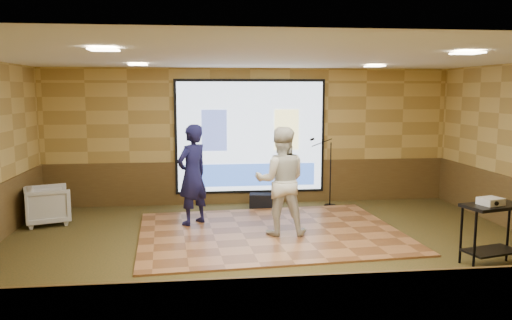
{
  "coord_description": "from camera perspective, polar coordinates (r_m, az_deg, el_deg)",
  "views": [
    {
      "loc": [
        -1.13,
        -7.47,
        2.5
      ],
      "look_at": [
        -0.14,
        1.13,
        1.3
      ],
      "focal_mm": 35.0,
      "sensor_mm": 36.0,
      "label": 1
    }
  ],
  "objects": [
    {
      "name": "dance_floor",
      "position": [
        8.93,
        1.65,
        -8.26
      ],
      "size": [
        4.78,
        3.77,
        0.03
      ],
      "primitive_type": "cube",
      "rotation": [
        0.0,
        0.0,
        0.07
      ],
      "color": "#A1663B",
      "rests_on": "ground"
    },
    {
      "name": "downlight_nw",
      "position": [
        9.35,
        -13.33,
        10.56
      ],
      "size": [
        0.32,
        0.32,
        0.02
      ],
      "primitive_type": "cube",
      "color": "beige",
      "rests_on": "room_shell"
    },
    {
      "name": "mic_stand",
      "position": [
        11.04,
        8.19,
        -2.67
      ],
      "size": [
        0.59,
        0.24,
        1.51
      ],
      "rotation": [
        0.0,
        0.0,
        -0.29
      ],
      "color": "black",
      "rests_on": "ground"
    },
    {
      "name": "projector_screen",
      "position": [
        11.02,
        -0.63,
        2.55
      ],
      "size": [
        3.32,
        0.06,
        2.52
      ],
      "color": "black",
      "rests_on": "room_shell"
    },
    {
      "name": "wainscot_back",
      "position": [
        11.2,
        -0.64,
        -2.53
      ],
      "size": [
        9.0,
        0.04,
        0.95
      ],
      "primitive_type": "cube",
      "color": "#50381A",
      "rests_on": "ground"
    },
    {
      "name": "player_left",
      "position": [
        9.3,
        -7.27,
        -1.67
      ],
      "size": [
        0.8,
        0.79,
        1.87
      ],
      "primitive_type": "imported",
      "rotation": [
        0.0,
        0.0,
        3.91
      ],
      "color": "#14143F",
      "rests_on": "dance_floor"
    },
    {
      "name": "duffel_bag",
      "position": [
        10.79,
        0.58,
        -4.69
      ],
      "size": [
        0.53,
        0.4,
        0.3
      ],
      "primitive_type": "cube",
      "rotation": [
        0.0,
        0.0,
        -0.16
      ],
      "color": "black",
      "rests_on": "ground"
    },
    {
      "name": "downlight_se",
      "position": [
        6.86,
        23.01,
        11.2
      ],
      "size": [
        0.32,
        0.32,
        0.02
      ],
      "primitive_type": "cube",
      "color": "beige",
      "rests_on": "room_shell"
    },
    {
      "name": "downlight_sw",
      "position": [
        6.09,
        -17.01,
        11.97
      ],
      "size": [
        0.32,
        0.32,
        0.02
      ],
      "primitive_type": "cube",
      "color": "beige",
      "rests_on": "room_shell"
    },
    {
      "name": "player_right",
      "position": [
        8.59,
        2.85,
        -2.41
      ],
      "size": [
        0.98,
        0.8,
        1.87
      ],
      "primitive_type": "imported",
      "rotation": [
        0.0,
        0.0,
        3.03
      ],
      "color": "silver",
      "rests_on": "dance_floor"
    },
    {
      "name": "room_shell",
      "position": [
        7.57,
        2.07,
        4.81
      ],
      "size": [
        9.04,
        7.04,
        3.02
      ],
      "color": "tan",
      "rests_on": "ground"
    },
    {
      "name": "projector",
      "position": [
        7.78,
        25.23,
        -4.28
      ],
      "size": [
        0.36,
        0.33,
        0.1
      ],
      "primitive_type": "cube",
      "rotation": [
        0.0,
        0.0,
        0.3
      ],
      "color": "silver",
      "rests_on": "av_table"
    },
    {
      "name": "banquet_chair",
      "position": [
        10.25,
        -22.72,
        -4.78
      ],
      "size": [
        1.01,
        0.99,
        0.72
      ],
      "primitive_type": "imported",
      "rotation": [
        0.0,
        0.0,
        1.92
      ],
      "color": "gray",
      "rests_on": "ground"
    },
    {
      "name": "av_table",
      "position": [
        7.9,
        25.44,
        -6.6
      ],
      "size": [
        0.87,
        0.46,
        0.91
      ],
      "rotation": [
        0.0,
        0.0,
        0.24
      ],
      "color": "black",
      "rests_on": "ground"
    },
    {
      "name": "downlight_ne",
      "position": [
        9.87,
        13.42,
        10.4
      ],
      "size": [
        0.32,
        0.32,
        0.02
      ],
      "primitive_type": "cube",
      "color": "beige",
      "rests_on": "room_shell"
    },
    {
      "name": "ground",
      "position": [
        7.96,
        1.99,
        -10.42
      ],
      "size": [
        9.0,
        9.0,
        0.0
      ],
      "primitive_type": "plane",
      "color": "#2C3417",
      "rests_on": "ground"
    }
  ]
}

